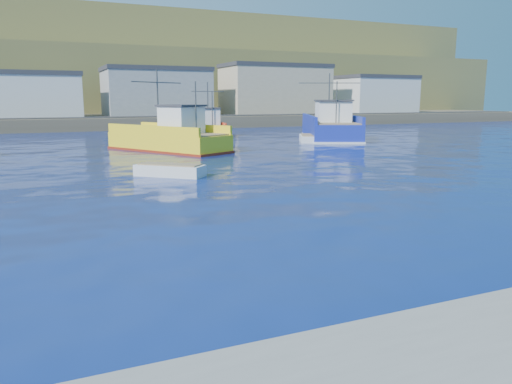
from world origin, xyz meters
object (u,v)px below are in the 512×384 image
(skiff_mid, at_px, (170,171))
(trawler_yellow_b, at_px, (170,138))
(skiff_far, at_px, (307,139))
(trawler_blue, at_px, (330,127))
(boat_orange, at_px, (210,128))

(skiff_mid, bearing_deg, trawler_yellow_b, 75.67)
(skiff_mid, relative_size, skiff_far, 0.89)
(trawler_blue, relative_size, skiff_far, 3.45)
(skiff_mid, bearing_deg, trawler_blue, 40.45)
(trawler_yellow_b, xyz_separation_m, boat_orange, (7.76, 13.38, -0.05))
(skiff_mid, bearing_deg, skiff_far, 42.38)
(boat_orange, height_order, skiff_far, boat_orange)
(skiff_far, bearing_deg, skiff_mid, -137.62)
(trawler_yellow_b, distance_m, boat_orange, 15.47)
(trawler_yellow_b, relative_size, skiff_far, 2.72)
(trawler_yellow_b, bearing_deg, skiff_mid, -104.33)
(skiff_mid, height_order, skiff_far, skiff_far)
(trawler_yellow_b, distance_m, trawler_blue, 19.08)
(boat_orange, relative_size, skiff_mid, 1.95)
(trawler_yellow_b, height_order, boat_orange, trawler_yellow_b)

